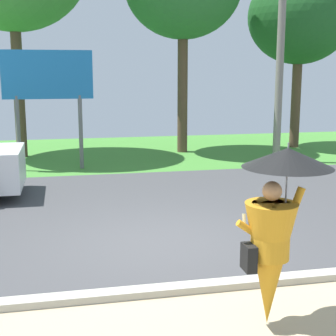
{
  "coord_description": "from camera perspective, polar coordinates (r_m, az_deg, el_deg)",
  "views": [
    {
      "loc": [
        -1.61,
        -8.06,
        2.9
      ],
      "look_at": [
        0.33,
        1.0,
        1.1
      ],
      "focal_mm": 53.46,
      "sensor_mm": 36.0,
      "label": 1
    }
  ],
  "objects": [
    {
      "name": "utility_pole",
      "position": [
        16.43,
        12.7,
        12.89
      ],
      "size": [
        1.8,
        0.24,
        6.69
      ],
      "color": "gray",
      "rests_on": "ground_plane"
    },
    {
      "name": "ground_plane",
      "position": [
        11.51,
        -3.62,
        -3.88
      ],
      "size": [
        40.0,
        22.0,
        0.2
      ],
      "color": "#424244"
    },
    {
      "name": "tree_right_mid",
      "position": [
        19.94,
        14.8,
        16.28
      ],
      "size": [
        3.84,
        3.84,
        6.63
      ],
      "color": "brown",
      "rests_on": "ground_plane"
    },
    {
      "name": "roadside_billboard",
      "position": [
        15.12,
        -13.55,
        9.36
      ],
      "size": [
        2.6,
        0.12,
        3.5
      ],
      "color": "slate",
      "rests_on": "ground_plane"
    },
    {
      "name": "monk_pedestrian",
      "position": [
        5.82,
        11.98,
        -7.18
      ],
      "size": [
        1.08,
        1.02,
        2.13
      ],
      "rotation": [
        0.0,
        0.0,
        -0.01
      ],
      "color": "orange",
      "rests_on": "ground_plane"
    }
  ]
}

